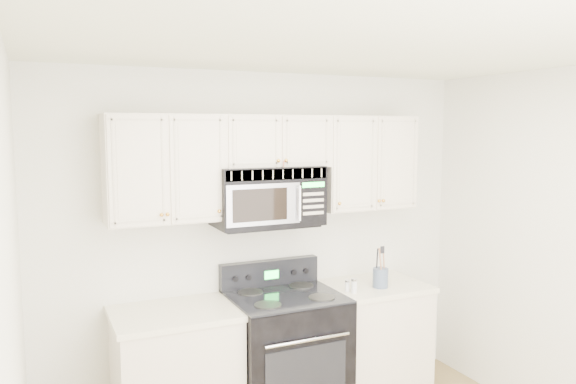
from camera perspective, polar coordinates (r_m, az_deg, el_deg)
room at (r=2.96m, az=10.72°, el=-10.73°), size 3.51×3.51×2.61m
base_cabinet_left at (r=4.21m, az=-11.30°, el=-18.12°), size 0.86×0.65×0.92m
base_cabinet_right at (r=4.80m, az=8.30°, el=-14.91°), size 0.86×0.65×0.92m
range at (r=4.41m, az=-0.29°, el=-16.04°), size 0.82×0.74×1.13m
upper_cabinets at (r=4.23m, az=-1.61°, el=3.25°), size 2.44×0.37×0.75m
microwave at (r=4.19m, az=-2.10°, el=-0.37°), size 0.80×0.45×0.44m
utensil_crock at (r=4.54m, az=9.37°, el=-8.54°), size 0.12×0.12×0.33m
shaker_salt at (r=4.37m, az=6.73°, el=-9.43°), size 0.05×0.05×0.11m
shaker_pepper at (r=4.41m, az=6.04°, el=-9.44°), size 0.04×0.04×0.09m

